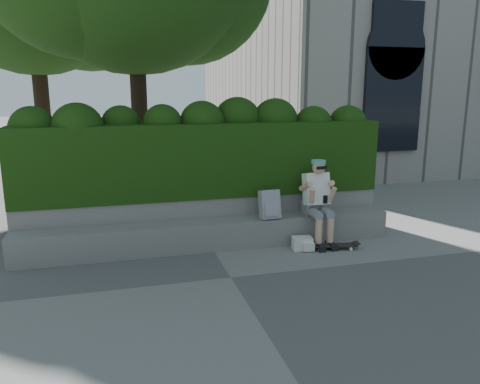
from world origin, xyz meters
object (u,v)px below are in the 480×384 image
object	(u,v)px
person	(317,198)
backpack_plaid	(270,204)
backpack_ground	(302,243)
skateboard	(334,246)

from	to	relation	value
person	backpack_plaid	xyz separation A→B (m)	(-0.79, 0.08, -0.07)
backpack_ground	person	bearing A→B (deg)	45.16
backpack_ground	skateboard	bearing A→B (deg)	-6.63
person	backpack_plaid	bearing A→B (deg)	174.15
person	backpack_ground	bearing A→B (deg)	-144.10
backpack_plaid	backpack_ground	size ratio (longest dim) A/B	1.52
person	skateboard	distance (m)	0.81
person	backpack_ground	distance (m)	0.79
person	backpack_plaid	distance (m)	0.80
backpack_plaid	backpack_ground	xyz separation A→B (m)	(0.44, -0.34, -0.58)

